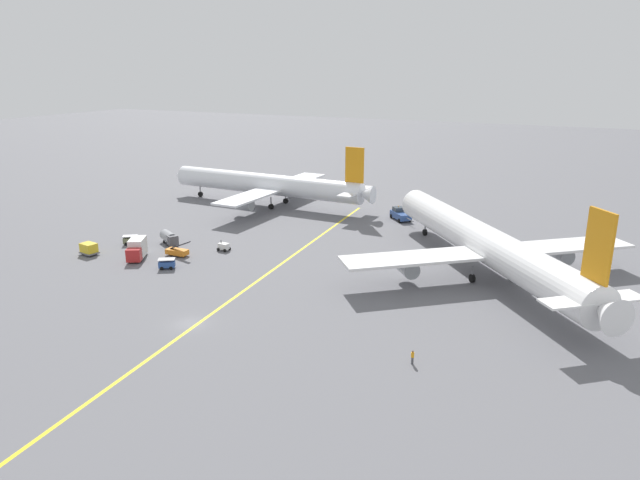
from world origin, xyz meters
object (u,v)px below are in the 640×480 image
gse_fuel_bowser_stubby (169,238)px  pushback_tug (400,214)px  gse_catering_truck_tall (137,249)px  gse_gpu_cart_small (224,246)px  gse_belt_loader_portside (177,251)px  airliner_at_gate_left (268,185)px  gse_baggage_cart_trailing (130,240)px  gse_baggage_cart_near_cluster (167,264)px  gse_container_dolly_flat (89,249)px  ground_crew_wing_walker_right (412,357)px  airliner_being_pushed (484,243)px

gse_fuel_bowser_stubby → pushback_tug: bearing=47.1°
gse_catering_truck_tall → gse_gpu_cart_small: gse_catering_truck_tall is taller
pushback_tug → gse_belt_loader_portside: (-28.02, -41.37, -0.42)m
gse_gpu_cart_small → pushback_tug: bearing=57.7°
airliner_at_gate_left → gse_baggage_cart_trailing: (-7.09, -39.28, -4.21)m
gse_baggage_cart_near_cluster → gse_container_dolly_flat: gse_container_dolly_flat is taller
pushback_tug → gse_baggage_cart_trailing: (-40.53, -39.66, -0.38)m
gse_baggage_cart_near_cluster → ground_crew_wing_walker_right: gse_baggage_cart_near_cluster is taller
gse_gpu_cart_small → ground_crew_wing_walker_right: gse_gpu_cart_small is taller
airliner_at_gate_left → gse_container_dolly_flat: airliner_at_gate_left is taller
pushback_tug → ground_crew_wing_walker_right: 64.62m
airliner_being_pushed → ground_crew_wing_walker_right: 34.11m
gse_catering_truck_tall → gse_baggage_cart_near_cluster: 8.41m
airliner_at_gate_left → pushback_tug: bearing=0.7°
gse_belt_loader_portside → gse_container_dolly_flat: (-14.66, -6.37, 0.35)m
airliner_being_pushed → gse_baggage_cart_near_cluster: (-47.85, -20.34, -4.35)m
airliner_being_pushed → ground_crew_wing_walker_right: bearing=-92.3°
airliner_being_pushed → gse_baggage_cart_near_cluster: airliner_being_pushed is taller
gse_catering_truck_tall → ground_crew_wing_walker_right: 56.73m
airliner_being_pushed → pushback_tug: (-22.64, 27.22, -3.97)m
airliner_being_pushed → gse_gpu_cart_small: 45.87m
gse_catering_truck_tall → gse_baggage_cart_trailing: size_ratio=2.00×
airliner_at_gate_left → pushback_tug: airliner_at_gate_left is taller
airliner_at_gate_left → gse_fuel_bowser_stubby: airliner_at_gate_left is taller
gse_belt_loader_portside → ground_crew_wing_walker_right: gse_belt_loader_portside is taller
gse_catering_truck_tall → gse_gpu_cart_small: bearing=43.2°
gse_gpu_cart_small → gse_container_dolly_flat: size_ratio=0.62×
airliner_at_gate_left → gse_baggage_cart_trailing: bearing=-100.2°
gse_baggage_cart_trailing → gse_container_dolly_flat: size_ratio=0.89×
gse_catering_truck_tall → airliner_being_pushed: bearing=18.2°
gse_gpu_cart_small → ground_crew_wing_walker_right: size_ratio=1.28×
gse_catering_truck_tall → gse_baggage_cart_trailing: (-7.18, 6.00, -0.90)m
airliner_at_gate_left → gse_fuel_bowser_stubby: 36.24m
airliner_being_pushed → gse_baggage_cart_trailing: size_ratio=16.19×
gse_belt_loader_portside → gse_gpu_cart_small: 8.35m
gse_gpu_cart_small → gse_belt_loader_portside: bearing=-133.2°
airliner_being_pushed → pushback_tug: bearing=129.7°
gse_belt_loader_portside → gse_baggage_cart_near_cluster: bearing=-65.6°
gse_baggage_cart_trailing → ground_crew_wing_walker_right: 65.38m
airliner_being_pushed → airliner_at_gate_left: bearing=154.4°
airliner_at_gate_left → gse_catering_truck_tall: size_ratio=8.91×
gse_baggage_cart_trailing → ground_crew_wing_walker_right: bearing=-19.1°
airliner_being_pushed → gse_belt_loader_portside: size_ratio=10.31×
airliner_at_gate_left → gse_belt_loader_portside: airliner_at_gate_left is taller
gse_container_dolly_flat → gse_gpu_cart_small: bearing=31.4°
gse_catering_truck_tall → ground_crew_wing_walker_right: gse_catering_truck_tall is taller
gse_baggage_cart_trailing → ground_crew_wing_walker_right: size_ratio=1.85×
gse_baggage_cart_near_cluster → gse_belt_loader_portside: bearing=114.4°
airliner_being_pushed → gse_catering_truck_tall: size_ratio=8.10×
airliner_at_gate_left → gse_gpu_cart_small: bearing=-72.3°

